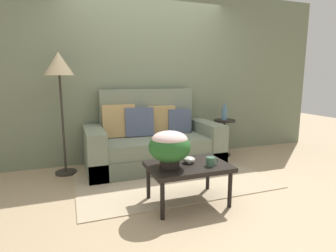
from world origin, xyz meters
TOP-DOWN VIEW (x-y plane):
  - ground_plane at (0.00, 0.00)m, footprint 14.00×14.00m
  - wall_back at (0.00, 1.24)m, footprint 6.40×0.12m
  - area_rug at (0.00, 0.18)m, footprint 2.42×1.62m
  - couch at (-0.06, 0.77)m, footprint 1.96×0.90m
  - coffee_table at (-0.09, -0.57)m, footprint 0.83×0.57m
  - side_table at (1.22, 0.86)m, footprint 0.36×0.36m
  - floor_lamp at (-1.30, 0.84)m, footprint 0.38×0.38m
  - potted_plant at (-0.30, -0.58)m, footprint 0.42×0.42m
  - coffee_mug at (0.11, -0.69)m, footprint 0.13×0.09m
  - snack_bowl at (-0.06, -0.52)m, footprint 0.13×0.13m
  - table_vase at (1.20, 0.84)m, footprint 0.09×0.09m

SIDE VIEW (x-z plane):
  - ground_plane at x=0.00m, z-range 0.00..0.00m
  - area_rug at x=0.00m, z-range 0.00..0.01m
  - couch at x=-0.06m, z-range -0.22..0.91m
  - coffee_table at x=-0.09m, z-range 0.17..0.59m
  - side_table at x=1.22m, z-range 0.12..0.73m
  - snack_bowl at x=-0.06m, z-range 0.43..0.50m
  - coffee_mug at x=0.11m, z-range 0.42..0.51m
  - potted_plant at x=-0.30m, z-range 0.46..0.83m
  - table_vase at x=1.20m, z-range 0.59..0.87m
  - wall_back at x=0.00m, z-range 0.00..2.69m
  - floor_lamp at x=-1.30m, z-range 0.57..2.21m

